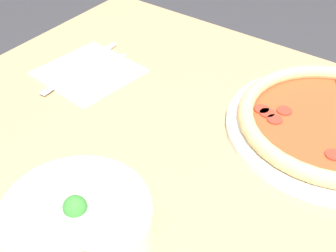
# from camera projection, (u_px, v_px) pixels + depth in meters

# --- Properties ---
(dining_table) EXTENTS (1.09, 0.77, 0.73)m
(dining_table) POSITION_uv_depth(u_px,v_px,m) (218.00, 207.00, 0.82)
(dining_table) COLOR tan
(dining_table) RESTS_ON ground_plane
(pizza) EXTENTS (0.36, 0.36, 0.04)m
(pizza) POSITION_uv_depth(u_px,v_px,m) (333.00, 123.00, 0.78)
(pizza) COLOR white
(pizza) RESTS_ON dining_table
(bowl) EXTENTS (0.20, 0.20, 0.07)m
(bowl) POSITION_uv_depth(u_px,v_px,m) (77.00, 219.00, 0.61)
(bowl) COLOR white
(bowl) RESTS_ON dining_table
(napkin) EXTENTS (0.19, 0.19, 0.00)m
(napkin) POSITION_uv_depth(u_px,v_px,m) (89.00, 72.00, 0.94)
(napkin) COLOR white
(napkin) RESTS_ON dining_table
(fork) EXTENTS (0.02, 0.18, 0.00)m
(fork) POSITION_uv_depth(u_px,v_px,m) (99.00, 74.00, 0.92)
(fork) COLOR silver
(fork) RESTS_ON napkin
(knife) EXTENTS (0.03, 0.23, 0.01)m
(knife) POSITION_uv_depth(u_px,v_px,m) (84.00, 65.00, 0.95)
(knife) COLOR silver
(knife) RESTS_ON napkin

